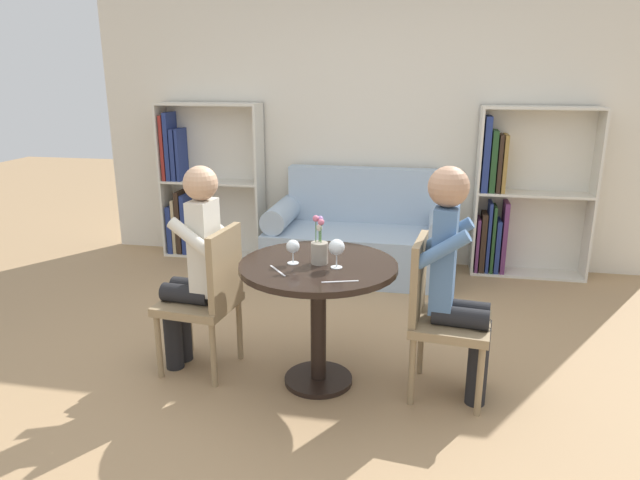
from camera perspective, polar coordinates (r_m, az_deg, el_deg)
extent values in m
plane|color=tan|center=(3.48, -0.16, -13.96)|extent=(16.00, 16.00, 0.00)
cube|color=silver|center=(5.37, 4.85, 12.00)|extent=(5.20, 0.05, 2.70)
cylinder|color=black|center=(3.17, -0.17, -2.63)|extent=(0.89, 0.89, 0.03)
cylinder|color=black|center=(3.31, -0.17, -8.46)|extent=(0.09, 0.09, 0.68)
cylinder|color=black|center=(3.47, -0.16, -13.75)|extent=(0.40, 0.40, 0.03)
cube|color=#9EB2C6|center=(5.12, 3.96, -1.21)|extent=(1.64, 0.80, 0.42)
cube|color=#9EB2C6|center=(5.31, 4.49, 4.55)|extent=(1.42, 0.16, 0.50)
cylinder|color=#9EB2C6|center=(5.16, -3.79, 2.63)|extent=(0.22, 0.72, 0.22)
cylinder|color=#9EB2C6|center=(5.00, 12.10, 1.83)|extent=(0.22, 0.72, 0.22)
cube|color=silver|center=(5.75, -10.29, 5.99)|extent=(0.99, 0.02, 1.49)
cube|color=silver|center=(5.82, -15.21, 5.81)|extent=(0.02, 0.28, 1.49)
cube|color=silver|center=(5.47, -6.02, 5.64)|extent=(0.02, 0.28, 1.49)
cube|color=silver|center=(5.81, -10.38, -1.37)|extent=(0.94, 0.28, 0.02)
cube|color=silver|center=(5.63, -10.76, 5.75)|extent=(0.94, 0.28, 0.02)
cube|color=silver|center=(5.54, -11.17, 13.20)|extent=(0.94, 0.28, 0.02)
cube|color=navy|center=(5.90, -14.43, 1.16)|extent=(0.05, 0.23, 0.47)
cube|color=tan|center=(5.87, -14.03, 1.45)|extent=(0.03, 0.23, 0.54)
cube|color=#332319|center=(5.84, -13.63, 1.81)|extent=(0.05, 0.23, 0.62)
cube|color=navy|center=(5.82, -13.13, 1.65)|extent=(0.04, 0.23, 0.59)
cube|color=maroon|center=(5.75, -15.09, 8.92)|extent=(0.03, 0.23, 0.62)
cube|color=navy|center=(5.73, -14.67, 9.06)|extent=(0.04, 0.23, 0.64)
cube|color=navy|center=(5.72, -14.13, 8.30)|extent=(0.04, 0.23, 0.49)
cube|color=navy|center=(5.70, -13.67, 8.32)|extent=(0.03, 0.23, 0.49)
cube|color=silver|center=(5.44, 20.38, 4.63)|extent=(0.99, 0.02, 1.49)
cube|color=silver|center=(5.25, 15.39, 4.69)|extent=(0.02, 0.28, 1.49)
cube|color=silver|center=(5.42, 25.63, 4.00)|extent=(0.02, 0.28, 1.49)
cube|color=silver|center=(5.50, 19.83, -3.11)|extent=(0.94, 0.28, 0.02)
cube|color=silver|center=(5.31, 20.59, 4.36)|extent=(0.94, 0.28, 0.02)
cube|color=silver|center=(5.22, 21.41, 12.22)|extent=(0.94, 0.28, 0.02)
cube|color=#602D5B|center=(5.36, 15.43, -0.36)|extent=(0.03, 0.23, 0.48)
cube|color=#332319|center=(5.36, 15.94, -0.13)|extent=(0.05, 0.23, 0.54)
cube|color=navy|center=(5.35, 16.46, 0.37)|extent=(0.03, 0.23, 0.64)
cube|color=#234723|center=(5.36, 16.86, 0.17)|extent=(0.03, 0.23, 0.60)
cube|color=navy|center=(5.38, 17.26, -0.49)|extent=(0.04, 0.23, 0.48)
cube|color=#602D5B|center=(5.37, 17.89, 0.32)|extent=(0.04, 0.23, 0.64)
cube|color=navy|center=(5.20, 16.26, 8.26)|extent=(0.05, 0.23, 0.65)
cube|color=#234723|center=(5.21, 16.90, 7.57)|extent=(0.05, 0.23, 0.53)
cube|color=#332319|center=(5.22, 17.46, 7.35)|extent=(0.03, 0.23, 0.50)
cube|color=olive|center=(5.22, 17.93, 7.32)|extent=(0.03, 0.23, 0.50)
cylinder|color=#937A56|center=(3.83, -12.95, -8.04)|extent=(0.04, 0.04, 0.40)
cylinder|color=#937A56|center=(3.56, -15.81, -10.23)|extent=(0.04, 0.04, 0.40)
cylinder|color=#937A56|center=(3.68, -8.05, -8.84)|extent=(0.04, 0.04, 0.40)
cylinder|color=#937A56|center=(3.39, -10.62, -11.25)|extent=(0.04, 0.04, 0.40)
cube|color=#937A56|center=(3.52, -12.07, -6.25)|extent=(0.46, 0.46, 0.05)
cube|color=#937A56|center=(3.34, -9.47, -2.72)|extent=(0.08, 0.38, 0.45)
cylinder|color=#937A56|center=(3.19, 15.68, -13.48)|extent=(0.04, 0.04, 0.40)
cylinder|color=#937A56|center=(3.51, 15.93, -10.64)|extent=(0.04, 0.04, 0.40)
cylinder|color=#937A56|center=(3.21, 9.16, -12.84)|extent=(0.04, 0.04, 0.40)
cylinder|color=#937A56|center=(3.53, 10.05, -10.08)|extent=(0.04, 0.04, 0.40)
cube|color=#937A56|center=(3.26, 12.95, -8.21)|extent=(0.46, 0.46, 0.05)
cube|color=#937A56|center=(3.18, 9.83, -3.77)|extent=(0.08, 0.38, 0.45)
cylinder|color=black|center=(3.72, -13.62, -8.42)|extent=(0.11, 0.11, 0.45)
cylinder|color=black|center=(3.64, -14.50, -9.09)|extent=(0.11, 0.11, 0.45)
cylinder|color=black|center=(3.56, -12.38, -4.68)|extent=(0.31, 0.14, 0.11)
cylinder|color=black|center=(3.47, -13.26, -5.29)|extent=(0.31, 0.14, 0.11)
cube|color=silver|center=(3.37, -11.49, -0.71)|extent=(0.14, 0.21, 0.56)
cylinder|color=silver|center=(3.46, -10.53, 1.34)|extent=(0.29, 0.10, 0.23)
cylinder|color=silver|center=(3.24, -12.70, 0.14)|extent=(0.29, 0.10, 0.23)
sphere|color=tan|center=(3.29, -11.87, 5.59)|extent=(0.20, 0.20, 0.20)
cylinder|color=black|center=(3.28, 15.48, -12.08)|extent=(0.11, 0.11, 0.45)
cylinder|color=black|center=(3.38, 15.56, -11.21)|extent=(0.11, 0.11, 0.45)
cylinder|color=black|center=(3.17, 13.86, -7.52)|extent=(0.31, 0.14, 0.11)
cylinder|color=black|center=(3.27, 14.00, -6.76)|extent=(0.31, 0.14, 0.11)
cube|color=#4C709E|center=(3.12, 12.29, -1.96)|extent=(0.14, 0.21, 0.58)
cylinder|color=#4C709E|center=(2.96, 12.14, -0.95)|extent=(0.29, 0.10, 0.23)
cylinder|color=#4C709E|center=(3.22, 12.63, 0.42)|extent=(0.29, 0.10, 0.23)
sphere|color=tan|center=(3.02, 12.74, 5.22)|extent=(0.21, 0.21, 0.21)
cylinder|color=white|center=(3.17, -2.71, -2.32)|extent=(0.06, 0.06, 0.00)
cylinder|color=white|center=(3.16, -2.72, -1.73)|extent=(0.01, 0.01, 0.06)
sphere|color=white|center=(3.14, -2.73, -0.64)|extent=(0.08, 0.08, 0.08)
sphere|color=maroon|center=(3.14, -2.73, -0.81)|extent=(0.05, 0.05, 0.05)
cylinder|color=white|center=(3.10, 1.66, -2.74)|extent=(0.06, 0.06, 0.00)
cylinder|color=white|center=(3.09, 1.66, -2.03)|extent=(0.01, 0.01, 0.08)
sphere|color=white|center=(3.06, 1.67, -0.72)|extent=(0.09, 0.09, 0.09)
sphere|color=#E58E75|center=(3.07, 1.67, -0.92)|extent=(0.06, 0.06, 0.06)
cylinder|color=#9E9384|center=(3.15, -0.05, -1.29)|extent=(0.09, 0.09, 0.12)
cylinder|color=#4C7A42|center=(3.13, 0.01, 0.98)|extent=(0.01, 0.00, 0.13)
sphere|color=#9E70B2|center=(3.12, 0.01, 2.10)|extent=(0.04, 0.04, 0.04)
cylinder|color=#4C7A42|center=(3.14, -0.04, 0.54)|extent=(0.01, 0.00, 0.08)
sphere|color=silver|center=(3.13, -0.04, 1.23)|extent=(0.04, 0.04, 0.04)
cylinder|color=#4C7A42|center=(3.12, 0.12, 0.78)|extent=(0.00, 0.00, 0.12)
sphere|color=#D16684|center=(3.10, 0.12, 1.82)|extent=(0.04, 0.04, 0.04)
cylinder|color=#4C7A42|center=(3.13, -0.42, 0.99)|extent=(0.00, 0.01, 0.13)
sphere|color=#D16684|center=(3.11, -0.42, 2.17)|extent=(0.04, 0.04, 0.04)
cube|color=silver|center=(2.89, 2.02, -4.17)|extent=(0.18, 0.07, 0.00)
cube|color=silver|center=(3.06, -4.25, -3.07)|extent=(0.13, 0.16, 0.00)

